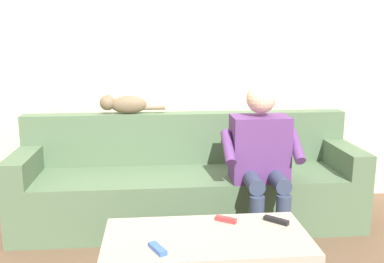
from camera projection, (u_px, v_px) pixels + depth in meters
back_wall at (184, 62)px, 3.66m from camera, size 5.69×0.06×2.48m
couch at (189, 186)px, 3.39m from camera, size 2.64×0.71×0.84m
person_solo_seated at (261, 153)px, 3.04m from camera, size 0.56×0.52×1.12m
cat_on_backrest at (123, 104)px, 3.44m from camera, size 0.53×0.12×0.16m
remote_red at (226, 220)px, 2.42m from camera, size 0.12×0.09×0.03m
remote_black at (276, 220)px, 2.41m from camera, size 0.13×0.12×0.02m
remote_blue at (158, 249)px, 2.08m from camera, size 0.09×0.13×0.02m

